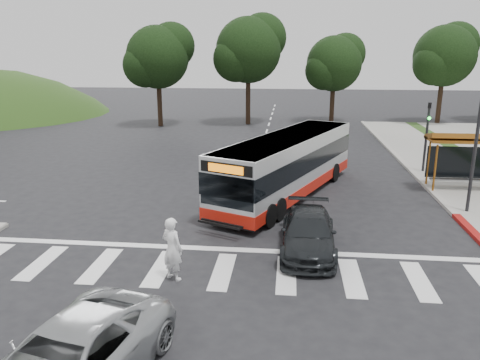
# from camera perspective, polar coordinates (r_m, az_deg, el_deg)

# --- Properties ---
(ground) EXTENTS (140.00, 140.00, 0.00)m
(ground) POSITION_cam_1_polar(r_m,az_deg,el_deg) (19.59, -0.04, -4.58)
(ground) COLOR black
(ground) RESTS_ON ground
(sidewalk_east) EXTENTS (4.00, 40.00, 0.12)m
(sidewalk_east) POSITION_cam_1_polar(r_m,az_deg,el_deg) (28.59, 24.32, 0.59)
(sidewalk_east) COLOR gray
(sidewalk_east) RESTS_ON ground
(curb_east) EXTENTS (0.30, 40.00, 0.15)m
(curb_east) POSITION_cam_1_polar(r_m,az_deg,el_deg) (28.02, 20.44, 0.75)
(curb_east) COLOR #9E9991
(curb_east) RESTS_ON ground
(crosswalk_ladder) EXTENTS (18.00, 2.60, 0.01)m
(crosswalk_ladder) POSITION_cam_1_polar(r_m,az_deg,el_deg) (15.02, -2.13, -11.05)
(crosswalk_ladder) COLOR silver
(crosswalk_ladder) RESTS_ON ground
(bus_shelter) EXTENTS (4.20, 1.60, 2.86)m
(bus_shelter) POSITION_cam_1_polar(r_m,az_deg,el_deg) (25.39, 26.41, 3.94)
(bus_shelter) COLOR brown
(bus_shelter) RESTS_ON sidewalk_east
(traffic_signal_ne_tall) EXTENTS (0.18, 0.37, 6.50)m
(traffic_signal_ne_tall) POSITION_cam_1_polar(r_m,az_deg,el_deg) (21.40, 27.09, 6.16)
(traffic_signal_ne_tall) COLOR black
(traffic_signal_ne_tall) RESTS_ON ground
(traffic_signal_ne_short) EXTENTS (0.18, 0.37, 4.00)m
(traffic_signal_ne_short) POSITION_cam_1_polar(r_m,az_deg,el_deg) (28.18, 21.85, 5.69)
(traffic_signal_ne_short) COLOR black
(traffic_signal_ne_short) RESTS_ON ground
(tree_ne_a) EXTENTS (6.16, 5.74, 9.30)m
(tree_ne_a) POSITION_cam_1_polar(r_m,az_deg,el_deg) (48.47, 23.75, 13.79)
(tree_ne_a) COLOR black
(tree_ne_a) RESTS_ON parking_lot
(tree_north_a) EXTENTS (6.60, 6.15, 10.17)m
(tree_north_a) POSITION_cam_1_polar(r_m,az_deg,el_deg) (44.54, 1.14, 15.69)
(tree_north_a) COLOR black
(tree_north_a) RESTS_ON ground
(tree_north_b) EXTENTS (5.72, 5.33, 8.43)m
(tree_north_b) POSITION_cam_1_polar(r_m,az_deg,el_deg) (46.56, 11.49, 13.84)
(tree_north_b) COLOR black
(tree_north_b) RESTS_ON ground
(tree_north_c) EXTENTS (6.16, 5.74, 9.30)m
(tree_north_c) POSITION_cam_1_polar(r_m,az_deg,el_deg) (44.01, -9.90, 14.66)
(tree_north_c) COLOR black
(tree_north_c) RESTS_ON ground
(transit_bus) EXTENTS (6.69, 11.21, 2.89)m
(transit_bus) POSITION_cam_1_polar(r_m,az_deg,el_deg) (22.27, 5.80, 1.68)
(transit_bus) COLOR #BBBEC1
(transit_bus) RESTS_ON ground
(pedestrian) EXTENTS (0.86, 0.75, 1.97)m
(pedestrian) POSITION_cam_1_polar(r_m,az_deg,el_deg) (14.30, -8.25, -8.30)
(pedestrian) COLOR white
(pedestrian) RESTS_ON ground
(dark_sedan) EXTENTS (1.95, 4.56, 1.31)m
(dark_sedan) POSITION_cam_1_polar(r_m,az_deg,el_deg) (16.40, 8.31, -6.37)
(dark_sedan) COLOR black
(dark_sedan) RESTS_ON ground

